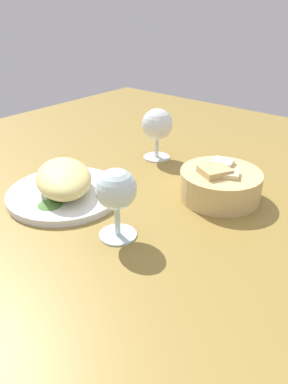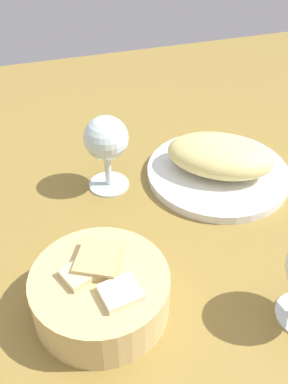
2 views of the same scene
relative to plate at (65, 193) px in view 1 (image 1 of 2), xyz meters
The scene contains 7 objects.
ground_plane 17.50cm from the plate, 53.35° to the left, with size 140.00×140.00×2.00cm, color olive.
plate is the anchor object (origin of this frame).
omelette 3.49cm from the plate, behind, with size 17.07×10.82×5.58cm, color #E0D17F.
lettuce_garnish 6.23cm from the plate, 66.03° to the right, with size 4.69×4.69×1.00cm, color #4C7E38.
bread_basket 31.26cm from the plate, 39.11° to the left, with size 16.10×16.10×7.12cm.
wine_glass_near 19.54cm from the plate, 10.05° to the right, with size 6.84×6.84×12.39cm.
wine_glass_far 28.97cm from the plate, 86.51° to the left, with size 7.61×7.61×12.55cm.
Camera 1 is at (43.38, -53.22, 35.79)cm, focal length 33.80 mm.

